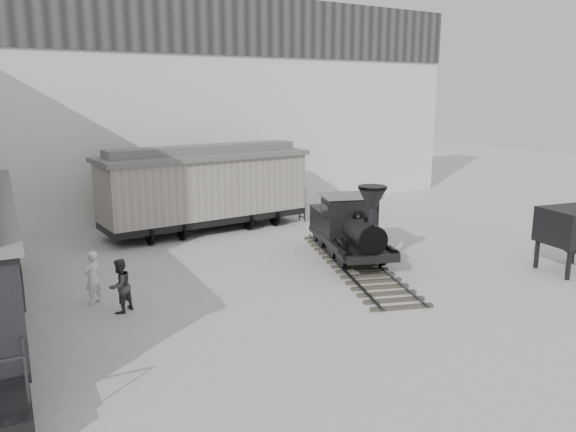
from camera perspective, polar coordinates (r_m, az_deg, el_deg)
ground at (r=17.26m, az=8.12°, el=-8.76°), size 90.00×90.00×0.00m
north_wall at (r=29.15m, az=-11.20°, el=10.93°), size 34.00×2.51×11.00m
locomotive at (r=20.98m, az=6.46°, el=-1.58°), size 4.90×8.94×3.12m
boxcar at (r=25.68m, az=-8.42°, el=2.99°), size 9.63×3.29×3.91m
visitor_a at (r=17.77m, az=-19.21°, el=-5.94°), size 0.71×0.64×1.63m
visitor_b at (r=16.87m, az=-16.71°, el=-6.82°), size 0.97×0.92×1.59m
coal_hopper at (r=22.01m, az=27.04°, el=-1.33°), size 2.39×2.09×2.27m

